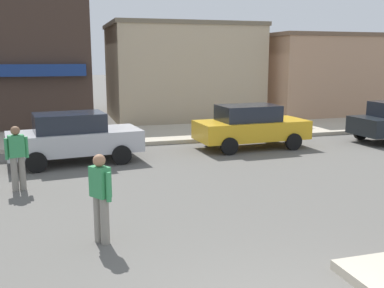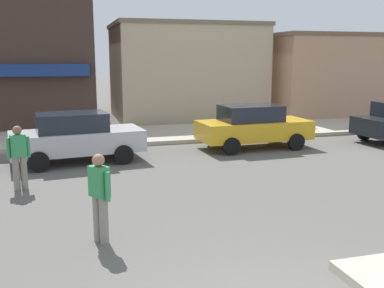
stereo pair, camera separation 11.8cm
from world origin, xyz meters
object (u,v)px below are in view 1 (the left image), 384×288
(parked_car_nearest, at_px, (74,137))
(parked_car_second, at_px, (250,126))
(pedestrian_crossing_near, at_px, (101,196))
(pedestrian_crossing_far, at_px, (17,156))

(parked_car_nearest, height_order, parked_car_second, same)
(parked_car_nearest, relative_size, pedestrian_crossing_near, 2.59)
(parked_car_second, height_order, pedestrian_crossing_far, pedestrian_crossing_far)
(parked_car_second, bearing_deg, pedestrian_crossing_far, -157.01)
(pedestrian_crossing_near, bearing_deg, parked_car_second, 49.70)
(parked_car_nearest, relative_size, parked_car_second, 1.02)
(parked_car_nearest, xyz_separation_m, pedestrian_crossing_near, (0.22, -6.50, 0.06))
(parked_car_nearest, bearing_deg, pedestrian_crossing_far, -118.02)
(parked_car_nearest, bearing_deg, pedestrian_crossing_near, -88.07)
(parked_car_second, xyz_separation_m, pedestrian_crossing_far, (-7.63, -3.23, 0.06))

